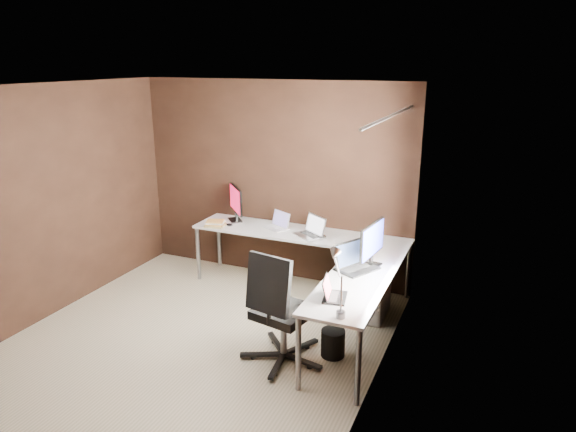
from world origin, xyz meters
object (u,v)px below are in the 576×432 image
Objects in this scene: laptop_silver at (311,231)px; office_chair at (281,329)px; laptop_black_big at (354,263)px; desk_lamp at (336,274)px; book_stack at (215,224)px; monitor_left at (236,202)px; wastebasket at (333,343)px; laptop_black_small at (332,294)px; laptop_white at (278,225)px; monitor_right at (372,242)px; drawer_pedestal at (367,290)px.

office_chair is at bearing -45.18° from laptop_silver.
office_chair is (-0.47, -0.74, -0.46)m from laptop_black_big.
book_stack is at bearing 154.68° from desk_lamp.
monitor_left is at bearing 68.36° from book_stack.
laptop_black_big is 0.80m from wastebasket.
laptop_black_small is (0.75, -1.48, -0.01)m from laptop_silver.
book_stack is (-1.23, -0.14, -0.02)m from laptop_silver.
laptop_white is at bearing 138.11° from desk_lamp.
monitor_right is at bearing 65.45° from office_chair.
monitor_left is 2.26m from office_chair.
laptop_silver is at bearing 159.56° from drawer_pedestal.
drawer_pedestal is 1.93× the size of laptop_black_small.
laptop_white is (0.62, -0.07, -0.21)m from monitor_left.
laptop_black_big reaches higher than drawer_pedestal.
drawer_pedestal is 1.64m from desk_lamp.
laptop_black_big is 1.02m from desk_lamp.
laptop_silver is 0.90× the size of laptop_black_big.
office_chair is at bearing -112.69° from drawer_pedestal.
desk_lamp is 0.99m from office_chair.
laptop_black_small reaches higher than drawer_pedestal.
monitor_right is 1.54× the size of laptop_white.
drawer_pedestal is 1.31m from office_chair.
laptop_black_big reaches higher than book_stack.
laptop_black_big is at bearing -93.71° from drawer_pedestal.
office_chair is (1.37, -1.67, -0.66)m from monitor_left.
office_chair is (0.75, -1.60, -0.45)m from laptop_white.
office_chair is (-0.51, -1.21, 0.03)m from drawer_pedestal.
desk_lamp is (1.34, -1.83, 0.30)m from laptop_white.
book_stack is (-1.98, 1.34, -0.01)m from laptop_black_small.
desk_lamp reaches higher than laptop_white.
drawer_pedestal is at bearing 24.97° from monitor_right.
laptop_black_small reaches higher than wastebasket.
laptop_white is 0.82× the size of laptop_silver.
laptop_white is at bearing 162.51° from drawer_pedestal.
drawer_pedestal is 2.05m from monitor_left.
laptop_black_big reaches higher than wastebasket.
laptop_black_small is at bearing -77.11° from wastebasket.
desk_lamp reaches higher than monitor_right.
laptop_black_small is at bearing -91.26° from drawer_pedestal.
laptop_black_big is 2.07m from book_stack.
desk_lamp is 1.08m from wastebasket.
book_stack is 0.99× the size of wastebasket.
laptop_black_big is (1.85, -0.94, -0.20)m from monitor_left.
book_stack reaches higher than wastebasket.
office_chair reaches higher than laptop_black_big.
laptop_black_small is 0.41m from desk_lamp.
monitor_left reaches higher than book_stack.
laptop_silver is at bearing 6.49° from book_stack.
laptop_black_big reaches higher than laptop_silver.
desk_lamp reaches higher than laptop_black_small.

